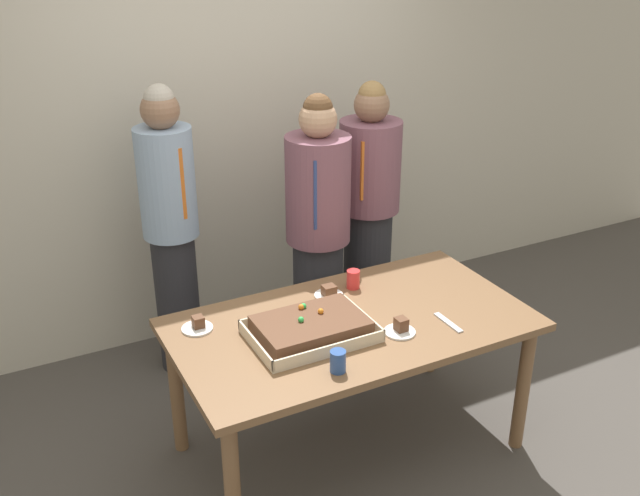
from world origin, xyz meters
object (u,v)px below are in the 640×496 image
object	(u,v)px
plated_slice_near_right	(198,326)
person_green_shirt_behind	(171,228)
cake_server_utensil	(448,322)
person_striped_tie_right	(368,213)
sheet_cake	(311,328)
plated_slice_far_left	(400,328)
drink_cup_middle	(353,279)
person_serving_front	(318,233)
party_table	(351,337)
drink_cup_nearest	(338,361)
plated_slice_near_left	(329,293)

from	to	relation	value
plated_slice_near_right	person_green_shirt_behind	size ratio (longest dim) A/B	0.09
cake_server_utensil	person_striped_tie_right	distance (m)	1.21
sheet_cake	cake_server_utensil	size ratio (longest dim) A/B	2.84
sheet_cake	plated_slice_far_left	world-z (taller)	sheet_cake
drink_cup_middle	person_green_shirt_behind	bearing A→B (deg)	130.22
sheet_cake	plated_slice_far_left	xyz separation A→B (m)	(0.39, -0.16, -0.02)
sheet_cake	person_serving_front	distance (m)	0.97
plated_slice_near_right	drink_cup_middle	xyz separation A→B (m)	(0.87, 0.03, 0.03)
plated_slice_far_left	person_green_shirt_behind	xyz separation A→B (m)	(-0.69, 1.35, 0.14)
cake_server_utensil	person_striped_tie_right	size ratio (longest dim) A/B	0.12
plated_slice_near_right	person_green_shirt_behind	bearing A→B (deg)	80.59
plated_slice_far_left	person_green_shirt_behind	bearing A→B (deg)	117.22
cake_server_utensil	person_green_shirt_behind	size ratio (longest dim) A/B	0.11
person_serving_front	party_table	bearing A→B (deg)	13.09
drink_cup_nearest	cake_server_utensil	bearing A→B (deg)	9.33
cake_server_utensil	person_serving_front	xyz separation A→B (m)	(-0.17, 1.04, 0.10)
party_table	plated_slice_far_left	world-z (taller)	plated_slice_far_left
plated_slice_near_left	plated_slice_far_left	world-z (taller)	plated_slice_far_left
drink_cup_nearest	person_striped_tie_right	world-z (taller)	person_striped_tie_right
person_serving_front	person_striped_tie_right	xyz separation A→B (m)	(0.42, 0.13, 0.00)
party_table	person_serving_front	bearing A→B (deg)	73.95
plated_slice_near_right	plated_slice_far_left	distance (m)	0.96
drink_cup_middle	cake_server_utensil	world-z (taller)	drink_cup_middle
drink_cup_nearest	drink_cup_middle	world-z (taller)	same
drink_cup_nearest	person_green_shirt_behind	xyz separation A→B (m)	(-0.28, 1.49, 0.11)
plated_slice_near_right	drink_cup_nearest	size ratio (longest dim) A/B	1.50
plated_slice_near_right	person_serving_front	xyz separation A→B (m)	(0.92, 0.54, 0.09)
plated_slice_near_left	drink_cup_middle	bearing A→B (deg)	9.96
party_table	plated_slice_far_left	bearing A→B (deg)	-52.13
drink_cup_nearest	drink_cup_middle	size ratio (longest dim) A/B	1.00
plated_slice_far_left	person_serving_front	world-z (taller)	person_serving_front
party_table	person_serving_front	size ratio (longest dim) A/B	1.03
drink_cup_nearest	person_serving_front	xyz separation A→B (m)	(0.50, 1.15, 0.06)
plated_slice_near_left	person_green_shirt_behind	distance (m)	1.05
drink_cup_nearest	party_table	bearing A→B (deg)	52.39
plated_slice_far_left	cake_server_utensil	distance (m)	0.26
party_table	drink_cup_middle	distance (m)	0.38
plated_slice_near_right	person_serving_front	world-z (taller)	person_serving_front
party_table	person_green_shirt_behind	xyz separation A→B (m)	(-0.54, 1.15, 0.25)
drink_cup_middle	person_serving_front	world-z (taller)	person_serving_front
plated_slice_near_left	drink_cup_nearest	size ratio (longest dim) A/B	1.50
cake_server_utensil	person_serving_front	size ratio (longest dim) A/B	0.12
party_table	sheet_cake	size ratio (longest dim) A/B	3.06
party_table	plated_slice_far_left	distance (m)	0.27
person_green_shirt_behind	cake_server_utensil	bearing A→B (deg)	20.09
plated_slice_near_left	person_green_shirt_behind	xyz separation A→B (m)	(-0.56, 0.88, 0.14)
cake_server_utensil	person_green_shirt_behind	bearing A→B (deg)	124.37
sheet_cake	drink_cup_middle	distance (m)	0.54
plated_slice_near_right	person_striped_tie_right	xyz separation A→B (m)	(1.34, 0.67, 0.09)
cake_server_utensil	plated_slice_far_left	bearing A→B (deg)	172.05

